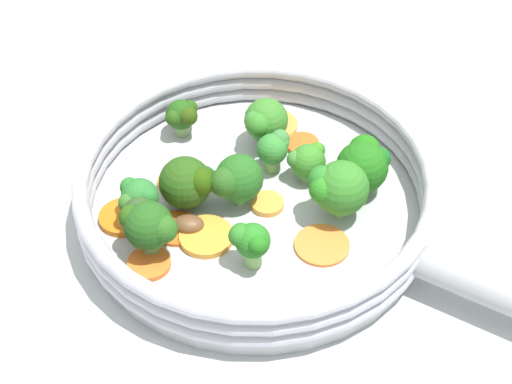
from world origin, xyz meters
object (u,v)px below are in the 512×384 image
at_px(carrot_slice_2, 337,192).
at_px(broccoli_floret_10, 364,164).
at_px(broccoli_floret_2, 250,241).
at_px(broccoli_floret_5, 147,224).
at_px(carrot_slice_0, 274,125).
at_px(broccoli_floret_8, 182,116).
at_px(skillet, 256,210).
at_px(mushroom_piece_0, 188,224).
at_px(carrot_slice_8, 302,144).
at_px(broccoli_floret_6, 337,188).
at_px(mushroom_piece_1, 173,184).
at_px(broccoli_floret_4, 274,148).
at_px(broccoli_floret_1, 139,197).
at_px(broccoli_floret_3, 235,180).
at_px(carrot_slice_1, 175,182).
at_px(broccoli_floret_7, 189,182).
at_px(carrot_slice_3, 124,217).
at_px(carrot_slice_7, 267,204).
at_px(broccoli_floret_0, 264,121).
at_px(carrot_slice_4, 177,228).
at_px(carrot_slice_5, 149,264).
at_px(carrot_slice_9, 206,237).
at_px(carrot_slice_6, 322,245).

height_order(carrot_slice_2, broccoli_floret_10, broccoli_floret_10).
relative_size(broccoli_floret_2, broccoli_floret_5, 0.80).
height_order(carrot_slice_0, broccoli_floret_8, broccoli_floret_8).
xyz_separation_m(skillet, carrot_slice_2, (0.07, -0.01, 0.01)).
bearing_deg(mushroom_piece_0, skillet, 12.53).
relative_size(carrot_slice_8, broccoli_floret_2, 0.74).
xyz_separation_m(broccoli_floret_6, mushroom_piece_1, (-0.13, 0.07, -0.03)).
height_order(broccoli_floret_2, broccoli_floret_4, broccoli_floret_2).
bearing_deg(carrot_slice_8, broccoli_floret_1, -161.29).
bearing_deg(carrot_slice_8, broccoli_floret_10, -63.90).
bearing_deg(broccoli_floret_3, carrot_slice_1, 139.87).
distance_m(carrot_slice_2, broccoli_floret_4, 0.07).
bearing_deg(mushroom_piece_1, broccoli_floret_2, -68.11).
distance_m(broccoli_floret_3, broccoli_floret_7, 0.04).
relative_size(broccoli_floret_3, broccoli_floret_10, 0.96).
bearing_deg(broccoli_floret_7, carrot_slice_3, -177.71).
bearing_deg(mushroom_piece_0, broccoli_floret_3, 22.41).
bearing_deg(carrot_slice_7, broccoli_floret_0, 75.66).
relative_size(carrot_slice_7, broccoli_floret_10, 0.55).
distance_m(carrot_slice_4, broccoli_floret_4, 0.12).
xyz_separation_m(carrot_slice_2, broccoli_floret_10, (0.02, 0.00, 0.03)).
height_order(carrot_slice_1, carrot_slice_2, carrot_slice_1).
xyz_separation_m(carrot_slice_2, carrot_slice_5, (-0.18, -0.04, 0.00)).
height_order(broccoli_floret_0, broccoli_floret_5, broccoli_floret_5).
height_order(carrot_slice_0, broccoli_floret_6, broccoli_floret_6).
bearing_deg(skillet, broccoli_floret_2, -110.27).
relative_size(broccoli_floret_0, broccoli_floret_3, 1.01).
bearing_deg(carrot_slice_9, broccoli_floret_4, 40.13).
relative_size(carrot_slice_9, broccoli_floret_3, 0.93).
distance_m(carrot_slice_1, broccoli_floret_2, 0.12).
height_order(carrot_slice_5, broccoli_floret_6, broccoli_floret_6).
bearing_deg(carrot_slice_8, broccoli_floret_7, -159.11).
xyz_separation_m(carrot_slice_7, carrot_slice_8, (0.05, 0.07, -0.00)).
xyz_separation_m(broccoli_floret_0, broccoli_floret_5, (-0.13, -0.10, 0.00)).
bearing_deg(carrot_slice_6, broccoli_floret_7, 140.04).
height_order(carrot_slice_3, carrot_slice_6, carrot_slice_3).
height_order(broccoli_floret_0, broccoli_floret_2, broccoli_floret_0).
bearing_deg(carrot_slice_4, broccoli_floret_0, 39.09).
bearing_deg(carrot_slice_5, broccoli_floret_10, 10.70).
bearing_deg(broccoli_floret_0, broccoli_floret_2, -111.02).
xyz_separation_m(carrot_slice_1, carrot_slice_3, (-0.05, -0.03, 0.00)).
relative_size(carrot_slice_8, broccoli_floret_7, 0.63).
height_order(carrot_slice_8, broccoli_floret_4, broccoli_floret_4).
distance_m(carrot_slice_5, broccoli_floret_0, 0.18).
bearing_deg(broccoli_floret_2, carrot_slice_6, 1.36).
bearing_deg(carrot_slice_4, mushroom_piece_1, 81.50).
xyz_separation_m(broccoli_floret_4, broccoli_floret_5, (-0.13, -0.07, 0.01)).
xyz_separation_m(carrot_slice_6, broccoli_floret_2, (-0.06, -0.00, 0.03)).
bearing_deg(broccoli_floret_7, carrot_slice_9, -85.34).
bearing_deg(carrot_slice_2, carrot_slice_0, 104.60).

